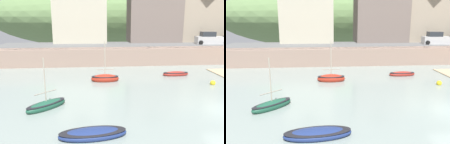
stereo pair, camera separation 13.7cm
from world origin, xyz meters
TOP-DOWN VIEW (x-y plane):
  - quay_seawall at (0.00, 17.50)m, footprint 48.00×9.40m
  - hillside_backdrop at (1.25, 55.20)m, footprint 80.00×44.00m
  - waterfront_building_left at (-11.59, 25.20)m, footprint 8.94×5.67m
  - waterfront_building_centre at (1.03, 25.20)m, footprint 9.09×5.49m
  - waterfront_building_right at (9.29, 25.20)m, footprint 8.03×4.87m
  - fishing_boat_green at (-8.37, 8.73)m, footprint 2.98×1.34m
  - motorboat_with_cabin at (-9.71, -2.89)m, footprint 4.05×1.72m
  - sailboat_nearest_shore at (-0.02, 10.42)m, footprint 3.08×1.11m
  - sailboat_far_left at (-13.17, 1.65)m, footprint 3.14×3.03m
  - parked_car_near_slipway at (8.94, 20.70)m, footprint 4.22×2.01m
  - mooring_buoy at (2.42, 6.51)m, footprint 0.53×0.53m

SIDE VIEW (x-z plane):
  - mooring_buoy at x=2.42m, z-range -0.11..0.42m
  - sailboat_nearest_shore at x=-0.02m, z-range -0.11..0.51m
  - motorboat_with_cabin at x=-9.71m, z-range -0.12..0.52m
  - sailboat_far_left at x=-13.17m, z-range -1.76..2.26m
  - fishing_boat_green at x=-8.37m, z-range -1.94..2.55m
  - quay_seawall at x=0.00m, z-range 0.16..2.56m
  - parked_car_near_slipway at x=8.94m, z-range 2.23..4.18m
  - hillside_backdrop at x=1.25m, z-range -2.85..16.16m
  - waterfront_building_right at x=9.29m, z-range 2.48..11.94m
  - waterfront_building_centre at x=1.03m, z-range 2.47..13.40m
  - waterfront_building_left at x=-11.59m, z-range 2.49..14.10m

